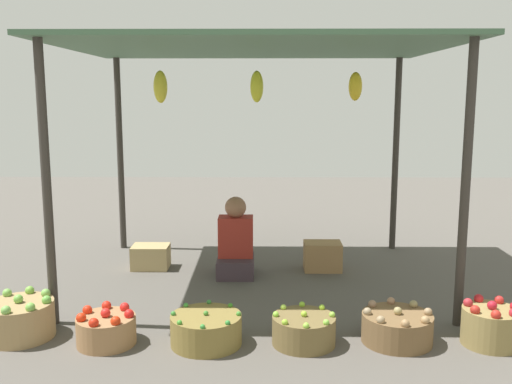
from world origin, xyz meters
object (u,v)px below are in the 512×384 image
basket_limes (304,330)px  wooden_crate_near_vendor (151,257)px  vendor_person (236,245)px  basket_potatoes (397,327)px  basket_red_apples (491,326)px  basket_red_tomatoes (106,329)px  basket_green_chilies (206,329)px  basket_green_apples (20,319)px  wooden_crate_stacked_rear (323,256)px

basket_limes → wooden_crate_near_vendor: 2.32m
vendor_person → basket_potatoes: bearing=-52.0°
basket_potatoes → basket_red_apples: 0.66m
basket_red_tomatoes → basket_green_chilies: basket_red_tomatoes is taller
basket_red_apples → wooden_crate_near_vendor: basket_red_apples is taller
wooden_crate_near_vendor → basket_green_chilies: bearing=-67.8°
basket_red_tomatoes → basket_red_apples: basket_red_apples is taller
basket_limes → basket_potatoes: bearing=3.5°
wooden_crate_near_vendor → basket_red_apples: bearing=-33.1°
vendor_person → wooden_crate_near_vendor: bearing=167.7°
basket_green_apples → basket_green_chilies: (1.38, -0.11, -0.03)m
vendor_person → wooden_crate_near_vendor: (-0.88, 0.19, -0.18)m
basket_green_chilies → basket_potatoes: basket_potatoes is taller
vendor_person → basket_potatoes: (1.23, -1.58, -0.19)m
basket_red_apples → wooden_crate_near_vendor: (-2.77, 1.81, -0.02)m
basket_red_apples → basket_green_apples: bearing=178.5°
basket_green_chilies → basket_limes: bearing=0.9°
basket_red_apples → wooden_crate_stacked_rear: 2.04m
wooden_crate_near_vendor → vendor_person: bearing=-12.3°
basket_green_apples → basket_red_apples: 3.41m
basket_limes → wooden_crate_near_vendor: (-1.44, 1.81, 0.01)m
basket_green_chilies → wooden_crate_stacked_rear: size_ratio=1.36×
basket_green_chilies → wooden_crate_stacked_rear: 2.05m
vendor_person → basket_red_apples: bearing=-40.6°
basket_potatoes → wooden_crate_stacked_rear: 1.76m
basket_limes → basket_potatoes: basket_potatoes is taller
wooden_crate_near_vendor → wooden_crate_stacked_rear: 1.76m
basket_limes → basket_potatoes: 0.68m
basket_red_tomatoes → vendor_person: bearing=62.5°
basket_limes → wooden_crate_stacked_rear: 1.80m
basket_potatoes → basket_red_apples: bearing=-3.3°
basket_green_chilies → wooden_crate_stacked_rear: wooden_crate_stacked_rear is taller
basket_limes → basket_green_chilies: bearing=-179.1°
basket_limes → wooden_crate_near_vendor: bearing=128.5°
basket_green_chilies → wooden_crate_stacked_rear: (1.01, 1.78, 0.03)m
basket_red_tomatoes → basket_green_chilies: (0.71, 0.00, -0.00)m
basket_limes → basket_red_apples: (1.33, 0.00, 0.04)m
vendor_person → wooden_crate_stacked_rear: 0.90m
basket_green_apples → basket_limes: size_ratio=1.09×
basket_limes → basket_potatoes: size_ratio=0.90×
basket_red_tomatoes → basket_potatoes: basket_red_tomatoes is taller
wooden_crate_near_vendor → wooden_crate_stacked_rear: bearing=-1.5°
basket_green_chilies → basket_limes: (0.70, 0.01, -0.00)m
vendor_person → basket_green_chilies: vendor_person is taller
basket_green_apples → basket_red_tomatoes: (0.67, -0.11, -0.03)m
basket_green_apples → basket_limes: 2.08m
basket_red_apples → basket_green_chilies: bearing=-179.6°
basket_green_chilies → wooden_crate_near_vendor: (-0.75, 1.83, 0.01)m
basket_green_chilies → wooden_crate_near_vendor: size_ratio=1.36×
vendor_person → basket_green_chilies: 1.65m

